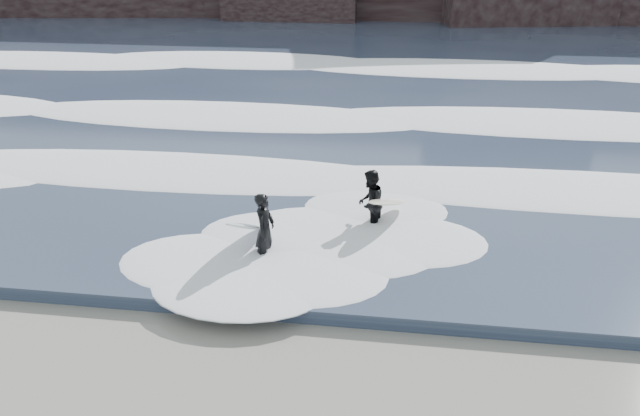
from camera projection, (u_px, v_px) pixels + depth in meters
The scene contains 6 objects.
sea at pixel (391, 55), 34.79m from camera, with size 90.00×52.00×0.30m, color #2D384F.
foam_near at pixel (367, 185), 16.63m from camera, with size 60.00×3.20×0.20m, color white.
foam_mid at pixel (380, 113), 22.94m from camera, with size 60.00×4.00×0.24m, color white.
foam_far at pixel (389, 64), 31.05m from camera, with size 60.00×4.80×0.30m, color white.
surfer_left at pixel (260, 229), 13.22m from camera, with size 1.02×2.01×1.65m.
surfer_right at pixel (372, 203), 14.54m from camera, with size 1.39×2.04×1.59m.
Camera 1 is at (0.88, -6.44, 6.68)m, focal length 35.00 mm.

